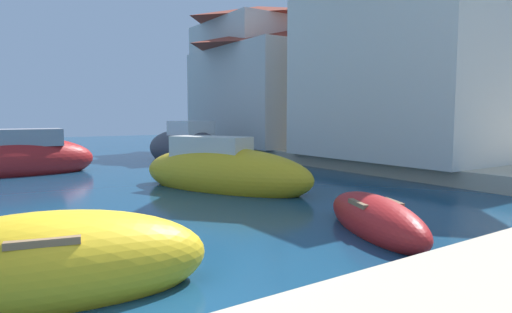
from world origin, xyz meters
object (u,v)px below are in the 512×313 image
object	(u,v)px
moored_boat_4	(14,159)
moored_boat_6	(375,219)
quayside_tree	(344,85)
waterfront_building_far	(258,74)
waterfront_building_annex	(274,86)
moored_boat_9	(50,266)
waterfront_building_main	(417,41)
moored_boat_7	(186,148)
moored_boat_0	(223,172)

from	to	relation	value
moored_boat_4	moored_boat_6	size ratio (longest dim) A/B	1.65
quayside_tree	waterfront_building_far	bearing A→B (deg)	103.83
moored_boat_4	waterfront_building_annex	world-z (taller)	waterfront_building_annex
waterfront_building_annex	moored_boat_9	bearing A→B (deg)	-133.53
waterfront_building_main	waterfront_building_annex	bearing A→B (deg)	90.00
waterfront_building_far	moored_boat_7	bearing A→B (deg)	-152.16
moored_boat_6	moored_boat_9	world-z (taller)	moored_boat_9
moored_boat_4	moored_boat_6	world-z (taller)	moored_boat_4
waterfront_building_main	moored_boat_7	bearing A→B (deg)	129.10
moored_boat_6	moored_boat_4	bearing A→B (deg)	-137.35
moored_boat_6	moored_boat_7	size ratio (longest dim) A/B	0.60
moored_boat_4	moored_boat_9	xyz separation A→B (m)	(-0.68, -12.16, -0.20)
moored_boat_9	waterfront_building_annex	world-z (taller)	waterfront_building_annex
moored_boat_6	waterfront_building_main	distance (m)	11.42
moored_boat_4	waterfront_building_main	size ratio (longest dim) A/B	0.62
moored_boat_9	quayside_tree	distance (m)	19.05
waterfront_building_main	quayside_tree	size ratio (longest dim) A/B	2.05
moored_boat_9	waterfront_building_annex	bearing A→B (deg)	-120.02
moored_boat_4	quayside_tree	size ratio (longest dim) A/B	1.28
moored_boat_4	waterfront_building_far	size ratio (longest dim) A/B	0.69
moored_boat_9	moored_boat_0	bearing A→B (deg)	-121.49
moored_boat_0	moored_boat_4	xyz separation A→B (m)	(-4.62, 6.86, 0.07)
moored_boat_4	waterfront_building_main	bearing A→B (deg)	154.51
moored_boat_4	moored_boat_6	xyz separation A→B (m)	(4.61, -12.41, -0.32)
waterfront_building_annex	quayside_tree	size ratio (longest dim) A/B	2.01
waterfront_building_annex	waterfront_building_far	distance (m)	1.82
waterfront_building_far	quayside_tree	bearing A→B (deg)	-76.17
quayside_tree	moored_boat_6	bearing A→B (deg)	-132.87
moored_boat_7	waterfront_building_annex	distance (m)	7.21
waterfront_building_far	waterfront_building_main	bearing A→B (deg)	-90.00
moored_boat_9	moored_boat_7	bearing A→B (deg)	-107.13
moored_boat_4	moored_boat_0	bearing A→B (deg)	125.34
waterfront_building_main	waterfront_building_far	world-z (taller)	waterfront_building_main
moored_boat_9	waterfront_building_far	xyz separation A→B (m)	(14.02, 16.41, 4.19)
moored_boat_9	waterfront_building_main	size ratio (longest dim) A/B	0.44
moored_boat_0	moored_boat_6	size ratio (longest dim) A/B	1.72
moored_boat_4	waterfront_building_far	world-z (taller)	waterfront_building_far
moored_boat_6	moored_boat_9	distance (m)	5.30
moored_boat_7	moored_boat_4	bearing A→B (deg)	87.44
moored_boat_4	waterfront_building_far	distance (m)	14.55
moored_boat_7	moored_boat_9	xyz separation A→B (m)	(-7.76, -13.10, -0.24)
moored_boat_9	moored_boat_6	bearing A→B (deg)	-169.19
moored_boat_6	moored_boat_0	bearing A→B (deg)	-157.82
moored_boat_0	waterfront_building_main	xyz separation A→B (m)	(8.72, 0.10, 4.48)
waterfront_building_far	moored_boat_6	bearing A→B (deg)	-117.65
moored_boat_7	waterfront_building_main	world-z (taller)	waterfront_building_main
moored_boat_4	moored_boat_9	distance (m)	12.18
moored_boat_9	waterfront_building_far	size ratio (longest dim) A/B	0.49
waterfront_building_main	waterfront_building_far	distance (m)	11.01
moored_boat_0	moored_boat_6	world-z (taller)	moored_boat_0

